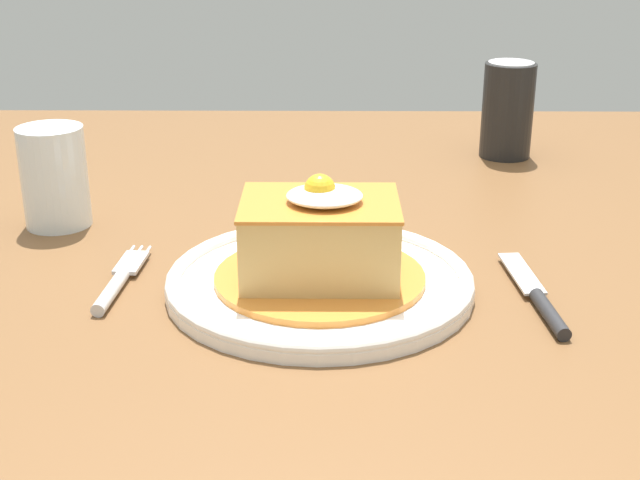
% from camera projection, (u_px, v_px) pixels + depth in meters
% --- Properties ---
extents(dining_table, '(1.31, 1.02, 0.76)m').
position_uv_depth(dining_table, '(351.00, 310.00, 0.97)').
color(dining_table, brown).
rests_on(dining_table, ground_plane).
extents(main_plate, '(0.27, 0.27, 0.02)m').
position_uv_depth(main_plate, '(320.00, 281.00, 0.78)').
color(main_plate, white).
rests_on(main_plate, dining_table).
extents(sandwich_meal, '(0.19, 0.19, 0.10)m').
position_uv_depth(sandwich_meal, '(320.00, 243.00, 0.76)').
color(sandwich_meal, orange).
rests_on(sandwich_meal, main_plate).
extents(fork, '(0.03, 0.14, 0.01)m').
position_uv_depth(fork, '(118.00, 282.00, 0.78)').
color(fork, silver).
rests_on(fork, dining_table).
extents(knife, '(0.03, 0.17, 0.01)m').
position_uv_depth(knife, '(541.00, 302.00, 0.75)').
color(knife, '#262628').
rests_on(knife, dining_table).
extents(soda_can, '(0.07, 0.07, 0.12)m').
position_uv_depth(soda_can, '(508.00, 110.00, 1.15)').
color(soda_can, black).
rests_on(soda_can, dining_table).
extents(drinking_glass, '(0.07, 0.07, 0.10)m').
position_uv_depth(drinking_glass, '(55.00, 184.00, 0.92)').
color(drinking_glass, silver).
rests_on(drinking_glass, dining_table).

